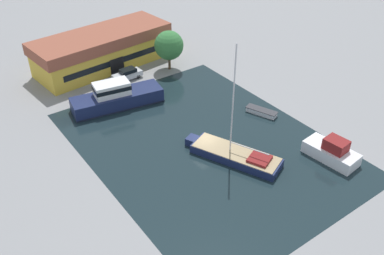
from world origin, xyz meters
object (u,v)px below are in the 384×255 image
(small_dinghy, at_px, (262,112))
(cabin_boat, at_px, (332,152))
(quay_tree_near_building, at_px, (169,45))
(sailboat_moored, at_px, (235,154))
(parked_car, at_px, (127,74))
(motor_cruiser, at_px, (116,97))
(warehouse_building, at_px, (103,49))

(small_dinghy, height_order, cabin_boat, cabin_boat)
(quay_tree_near_building, bearing_deg, sailboat_moored, -105.78)
(quay_tree_near_building, height_order, cabin_boat, quay_tree_near_building)
(parked_car, distance_m, small_dinghy, 21.37)
(motor_cruiser, distance_m, small_dinghy, 19.60)
(small_dinghy, bearing_deg, quay_tree_near_building, 76.98)
(warehouse_building, xyz_separation_m, quay_tree_near_building, (7.83, -7.17, 1.18))
(sailboat_moored, bearing_deg, quay_tree_near_building, 50.85)
(motor_cruiser, bearing_deg, quay_tree_near_building, -57.06)
(sailboat_moored, bearing_deg, parked_car, 67.70)
(cabin_boat, bearing_deg, warehouse_building, 99.22)
(small_dinghy, bearing_deg, motor_cruiser, 117.30)
(warehouse_building, height_order, cabin_boat, warehouse_building)
(warehouse_building, relative_size, quay_tree_near_building, 3.56)
(parked_car, xyz_separation_m, cabin_boat, (9.32, -30.72, 0.17))
(cabin_boat, bearing_deg, sailboat_moored, 138.07)
(quay_tree_near_building, relative_size, motor_cruiser, 0.49)
(quay_tree_near_building, distance_m, parked_car, 7.80)
(warehouse_building, relative_size, motor_cruiser, 1.74)
(sailboat_moored, distance_m, motor_cruiser, 19.06)
(quay_tree_near_building, height_order, motor_cruiser, quay_tree_near_building)
(parked_car, xyz_separation_m, small_dinghy, (9.60, -19.08, -0.50))
(sailboat_moored, distance_m, cabin_boat, 10.97)
(sailboat_moored, relative_size, small_dinghy, 3.18)
(warehouse_building, distance_m, sailboat_moored, 30.74)
(cabin_boat, bearing_deg, small_dinghy, 82.69)
(warehouse_building, height_order, quay_tree_near_building, quay_tree_near_building)
(quay_tree_near_building, xyz_separation_m, small_dinghy, (2.51, -18.27, -3.64))
(warehouse_building, relative_size, parked_car, 4.83)
(warehouse_building, relative_size, cabin_boat, 3.48)
(sailboat_moored, xyz_separation_m, small_dinghy, (9.14, 5.20, -0.26))
(small_dinghy, xyz_separation_m, cabin_boat, (-0.27, -11.63, 0.67))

